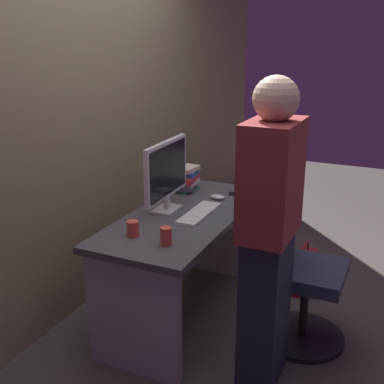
{
  "coord_description": "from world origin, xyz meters",
  "views": [
    {
      "loc": [
        -2.61,
        -1.25,
        1.82
      ],
      "look_at": [
        0.0,
        -0.05,
        0.88
      ],
      "focal_mm": 45.43,
      "sensor_mm": 36.0,
      "label": 1
    }
  ],
  "objects_px": {
    "keyboard": "(199,213)",
    "cell_phone": "(239,194)",
    "cup_by_monitor": "(133,229)",
    "cup_near_keyboard": "(166,236)",
    "office_chair": "(297,275)",
    "handbag": "(304,271)",
    "desk": "(185,245)",
    "mouse": "(218,197)",
    "person_at_desk": "(269,236)",
    "monitor": "(167,172)",
    "book_stack": "(187,179)"
  },
  "relations": [
    {
      "from": "keyboard",
      "to": "cell_phone",
      "type": "height_order",
      "value": "keyboard"
    },
    {
      "from": "keyboard",
      "to": "cup_by_monitor",
      "type": "bearing_deg",
      "value": 156.33
    },
    {
      "from": "keyboard",
      "to": "cup_near_keyboard",
      "type": "bearing_deg",
      "value": -177.07
    },
    {
      "from": "office_chair",
      "to": "handbag",
      "type": "xyz_separation_m",
      "value": [
        0.64,
        0.08,
        -0.29
      ]
    },
    {
      "from": "cup_by_monitor",
      "to": "cell_phone",
      "type": "height_order",
      "value": "cup_by_monitor"
    },
    {
      "from": "desk",
      "to": "cup_near_keyboard",
      "type": "xyz_separation_m",
      "value": [
        -0.48,
        -0.12,
        0.27
      ]
    },
    {
      "from": "desk",
      "to": "cup_by_monitor",
      "type": "xyz_separation_m",
      "value": [
        -0.45,
        0.11,
        0.27
      ]
    },
    {
      "from": "desk",
      "to": "mouse",
      "type": "bearing_deg",
      "value": -14.31
    },
    {
      "from": "office_chair",
      "to": "cup_by_monitor",
      "type": "xyz_separation_m",
      "value": [
        -0.49,
        0.84,
        0.34
      ]
    },
    {
      "from": "mouse",
      "to": "cup_by_monitor",
      "type": "height_order",
      "value": "cup_by_monitor"
    },
    {
      "from": "person_at_desk",
      "to": "keyboard",
      "type": "relative_size",
      "value": 3.81
    },
    {
      "from": "office_chair",
      "to": "cup_by_monitor",
      "type": "relative_size",
      "value": 10.65
    },
    {
      "from": "cup_by_monitor",
      "to": "handbag",
      "type": "relative_size",
      "value": 0.23
    },
    {
      "from": "mouse",
      "to": "handbag",
      "type": "xyz_separation_m",
      "value": [
        0.34,
        -0.57,
        -0.61
      ]
    },
    {
      "from": "keyboard",
      "to": "mouse",
      "type": "xyz_separation_m",
      "value": [
        0.33,
        0.01,
        0.01
      ]
    },
    {
      "from": "office_chair",
      "to": "cell_phone",
      "type": "bearing_deg",
      "value": 49.8
    },
    {
      "from": "handbag",
      "to": "cell_phone",
      "type": "bearing_deg",
      "value": 111.03
    },
    {
      "from": "office_chair",
      "to": "monitor",
      "type": "xyz_separation_m",
      "value": [
        -0.04,
        0.86,
        0.56
      ]
    },
    {
      "from": "desk",
      "to": "cup_near_keyboard",
      "type": "height_order",
      "value": "cup_near_keyboard"
    },
    {
      "from": "cup_near_keyboard",
      "to": "handbag",
      "type": "xyz_separation_m",
      "value": [
        1.16,
        -0.54,
        -0.64
      ]
    },
    {
      "from": "desk",
      "to": "person_at_desk",
      "type": "height_order",
      "value": "person_at_desk"
    },
    {
      "from": "office_chair",
      "to": "mouse",
      "type": "relative_size",
      "value": 9.4
    },
    {
      "from": "cell_phone",
      "to": "person_at_desk",
      "type": "bearing_deg",
      "value": -166.72
    },
    {
      "from": "person_at_desk",
      "to": "cup_near_keyboard",
      "type": "bearing_deg",
      "value": 99.18
    },
    {
      "from": "person_at_desk",
      "to": "cup_by_monitor",
      "type": "xyz_separation_m",
      "value": [
        -0.06,
        0.77,
        -0.07
      ]
    },
    {
      "from": "person_at_desk",
      "to": "monitor",
      "type": "height_order",
      "value": "person_at_desk"
    },
    {
      "from": "desk",
      "to": "monitor",
      "type": "xyz_separation_m",
      "value": [
        0.0,
        0.13,
        0.48
      ]
    },
    {
      "from": "keyboard",
      "to": "cup_near_keyboard",
      "type": "relative_size",
      "value": 4.24
    },
    {
      "from": "office_chair",
      "to": "cup_near_keyboard",
      "type": "xyz_separation_m",
      "value": [
        -0.52,
        0.61,
        0.35
      ]
    },
    {
      "from": "office_chair",
      "to": "cell_phone",
      "type": "relative_size",
      "value": 6.53
    },
    {
      "from": "person_at_desk",
      "to": "cup_near_keyboard",
      "type": "xyz_separation_m",
      "value": [
        -0.09,
        0.54,
        -0.06
      ]
    },
    {
      "from": "person_at_desk",
      "to": "cup_by_monitor",
      "type": "height_order",
      "value": "person_at_desk"
    },
    {
      "from": "mouse",
      "to": "cell_phone",
      "type": "height_order",
      "value": "mouse"
    },
    {
      "from": "keyboard",
      "to": "handbag",
      "type": "height_order",
      "value": "keyboard"
    },
    {
      "from": "cup_near_keyboard",
      "to": "handbag",
      "type": "bearing_deg",
      "value": -24.79
    },
    {
      "from": "monitor",
      "to": "book_stack",
      "type": "bearing_deg",
      "value": 8.6
    },
    {
      "from": "keyboard",
      "to": "cup_near_keyboard",
      "type": "height_order",
      "value": "cup_near_keyboard"
    },
    {
      "from": "cup_near_keyboard",
      "to": "cup_by_monitor",
      "type": "relative_size",
      "value": 1.15
    },
    {
      "from": "desk",
      "to": "handbag",
      "type": "height_order",
      "value": "desk"
    },
    {
      "from": "monitor",
      "to": "cup_by_monitor",
      "type": "bearing_deg",
      "value": -177.9
    },
    {
      "from": "desk",
      "to": "cell_phone",
      "type": "relative_size",
      "value": 9.99
    },
    {
      "from": "keyboard",
      "to": "cell_phone",
      "type": "bearing_deg",
      "value": -10.63
    },
    {
      "from": "book_stack",
      "to": "handbag",
      "type": "height_order",
      "value": "book_stack"
    },
    {
      "from": "office_chair",
      "to": "desk",
      "type": "bearing_deg",
      "value": 93.45
    },
    {
      "from": "desk",
      "to": "book_stack",
      "type": "height_order",
      "value": "book_stack"
    },
    {
      "from": "office_chair",
      "to": "book_stack",
      "type": "relative_size",
      "value": 4.11
    },
    {
      "from": "mouse",
      "to": "cup_near_keyboard",
      "type": "xyz_separation_m",
      "value": [
        -0.82,
        -0.03,
        0.03
      ]
    },
    {
      "from": "handbag",
      "to": "keyboard",
      "type": "bearing_deg",
      "value": 140.1
    },
    {
      "from": "keyboard",
      "to": "handbag",
      "type": "relative_size",
      "value": 1.14
    },
    {
      "from": "cup_by_monitor",
      "to": "office_chair",
      "type": "bearing_deg",
      "value": -59.64
    }
  ]
}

